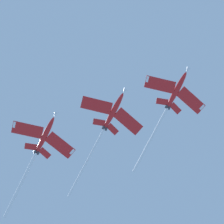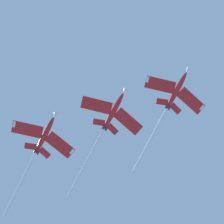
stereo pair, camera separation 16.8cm
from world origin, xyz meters
name	(u,v)px [view 1 (the left image)]	position (x,y,z in m)	size (l,w,h in m)	color
jet_lead	(170,102)	(7.49, 23.57, 116.58)	(23.79, 30.05, 7.22)	red
jet_second	(108,122)	(-11.58, 27.03, 113.96)	(24.95, 31.26, 7.32)	red
jet_third	(37,151)	(-33.33, 33.31, 111.52)	(23.97, 30.35, 7.45)	red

